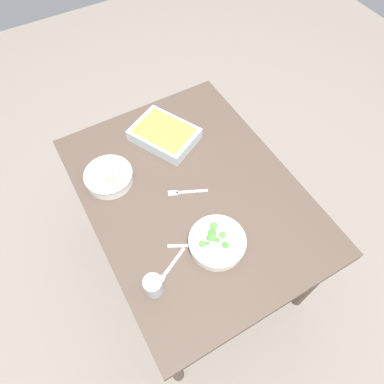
% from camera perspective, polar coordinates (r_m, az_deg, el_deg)
% --- Properties ---
extents(ground_plane, '(6.00, 6.00, 0.00)m').
position_cam_1_polar(ground_plane, '(2.22, -0.00, -10.37)').
color(ground_plane, slate).
extents(dining_table, '(1.20, 0.90, 0.74)m').
position_cam_1_polar(dining_table, '(1.63, -0.00, -1.70)').
color(dining_table, '#4C3D33').
rests_on(dining_table, ground_plane).
extents(stew_bowl, '(0.22, 0.22, 0.06)m').
position_cam_1_polar(stew_bowl, '(1.61, -13.43, 2.47)').
color(stew_bowl, white).
rests_on(stew_bowl, dining_table).
extents(broccoli_bowl, '(0.23, 0.23, 0.07)m').
position_cam_1_polar(broccoli_bowl, '(1.41, 4.08, -8.12)').
color(broccoli_bowl, white).
rests_on(broccoli_bowl, dining_table).
extents(baking_dish, '(0.37, 0.33, 0.06)m').
position_cam_1_polar(baking_dish, '(1.73, -4.53, 9.42)').
color(baking_dish, silver).
rests_on(baking_dish, dining_table).
extents(drink_cup, '(0.07, 0.07, 0.08)m').
position_cam_1_polar(drink_cup, '(1.34, -6.33, -15.02)').
color(drink_cup, '#B2BCC6').
rests_on(drink_cup, dining_table).
extents(spoon_by_stew, '(0.11, 0.16, 0.01)m').
position_cam_1_polar(spoon_by_stew, '(1.65, -12.36, 3.00)').
color(spoon_by_stew, silver).
rests_on(spoon_by_stew, dining_table).
extents(spoon_by_broccoli, '(0.10, 0.16, 0.01)m').
position_cam_1_polar(spoon_by_broccoli, '(1.43, 0.56, -8.70)').
color(spoon_by_broccoli, silver).
rests_on(spoon_by_broccoli, dining_table).
extents(spoon_spare, '(0.09, 0.17, 0.01)m').
position_cam_1_polar(spoon_spare, '(1.39, -3.99, -12.67)').
color(spoon_spare, silver).
rests_on(spoon_spare, dining_table).
extents(fork_on_table, '(0.09, 0.17, 0.01)m').
position_cam_1_polar(fork_on_table, '(1.55, -1.20, -0.03)').
color(fork_on_table, silver).
rests_on(fork_on_table, dining_table).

